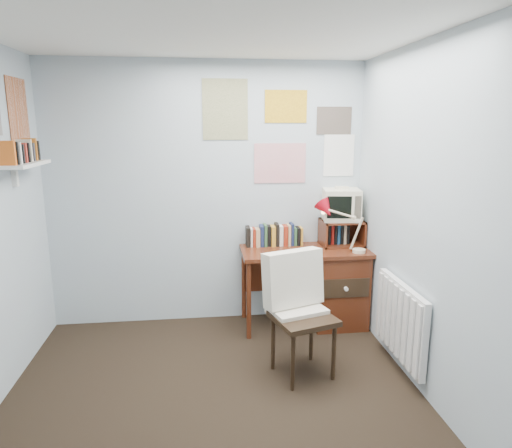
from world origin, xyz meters
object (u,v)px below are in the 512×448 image
at_px(desk_chair, 303,319).
at_px(wall_shelf, 24,164).
at_px(desk_lamp, 360,230).
at_px(tv_riser, 342,233).
at_px(radiator, 401,321).
at_px(desk, 331,284).
at_px(crt_tv, 341,203).

distance_m(desk_chair, wall_shelf, 2.44).
bearing_deg(desk_lamp, desk_chair, -141.39).
height_order(tv_riser, radiator, tv_riser).
relative_size(desk, wall_shelf, 1.94).
distance_m(desk, desk_chair, 1.02).
xyz_separation_m(desk_lamp, crt_tv, (-0.09, 0.30, 0.20)).
relative_size(desk, radiator, 1.50).
bearing_deg(desk_chair, radiator, -19.48).
relative_size(desk_lamp, radiator, 0.54).
xyz_separation_m(desk_chair, desk_lamp, (0.68, 0.72, 0.51)).
distance_m(desk_chair, crt_tv, 1.38).
bearing_deg(crt_tv, wall_shelf, -160.60).
bearing_deg(crt_tv, desk_chair, -111.23).
bearing_deg(desk_lamp, desk, 130.99).
bearing_deg(wall_shelf, desk_chair, -13.88).
bearing_deg(radiator, wall_shelf, 169.11).
height_order(crt_tv, wall_shelf, wall_shelf).
distance_m(desk_chair, radiator, 0.77).
distance_m(tv_riser, wall_shelf, 2.83).
xyz_separation_m(tv_riser, radiator, (0.17, -1.04, -0.47)).
height_order(desk, radiator, desk).
distance_m(tv_riser, crt_tv, 0.29).
xyz_separation_m(tv_riser, crt_tv, (-0.01, 0.02, 0.29)).
bearing_deg(radiator, crt_tv, 99.64).
height_order(crt_tv, radiator, crt_tv).
distance_m(radiator, wall_shelf, 3.15).
height_order(desk_chair, radiator, desk_chair).
relative_size(crt_tv, radiator, 0.43).
distance_m(crt_tv, radiator, 1.31).
distance_m(desk_lamp, wall_shelf, 2.85).
height_order(desk_chair, wall_shelf, wall_shelf).
bearing_deg(tv_riser, desk_chair, -120.77).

